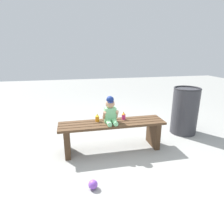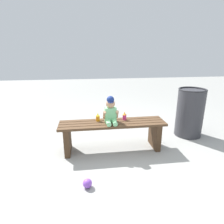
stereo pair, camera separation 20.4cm
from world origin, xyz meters
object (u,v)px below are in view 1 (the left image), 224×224
object	(u,v)px
park_bench	(112,131)
trash_bin	(185,111)
sippy_cup_left	(97,118)
toy_ball	(93,184)
child_figure	(110,111)
sippy_cup_right	(124,116)

from	to	relation	value
park_bench	trash_bin	bearing A→B (deg)	13.76
sippy_cup_left	toy_ball	xyz separation A→B (m)	(-0.19, -0.93, -0.46)
toy_ball	trash_bin	world-z (taller)	trash_bin
park_bench	child_figure	distance (m)	0.33
sippy_cup_left	trash_bin	bearing A→B (deg)	9.25
sippy_cup_right	toy_ball	bearing A→B (deg)	-123.27
sippy_cup_left	sippy_cup_right	distance (m)	0.42
park_bench	trash_bin	xyz separation A→B (m)	(1.46, 0.36, 0.13)
park_bench	child_figure	size ratio (longest dim) A/B	3.98
trash_bin	sippy_cup_left	bearing A→B (deg)	-170.75
child_figure	trash_bin	bearing A→B (deg)	13.53
park_bench	sippy_cup_left	xyz separation A→B (m)	(-0.22, 0.08, 0.21)
sippy_cup_right	trash_bin	world-z (taller)	trash_bin
sippy_cup_right	toy_ball	distance (m)	1.20
child_figure	trash_bin	size ratio (longest dim) A/B	0.47
sippy_cup_left	trash_bin	world-z (taller)	trash_bin
park_bench	sippy_cup_left	size ratio (longest dim) A/B	12.99
park_bench	toy_ball	world-z (taller)	park_bench
trash_bin	sippy_cup_right	bearing A→B (deg)	-167.75
child_figure	sippy_cup_left	bearing A→B (deg)	155.62
toy_ball	trash_bin	xyz separation A→B (m)	(1.87, 1.20, 0.38)
park_bench	toy_ball	size ratio (longest dim) A/B	15.05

